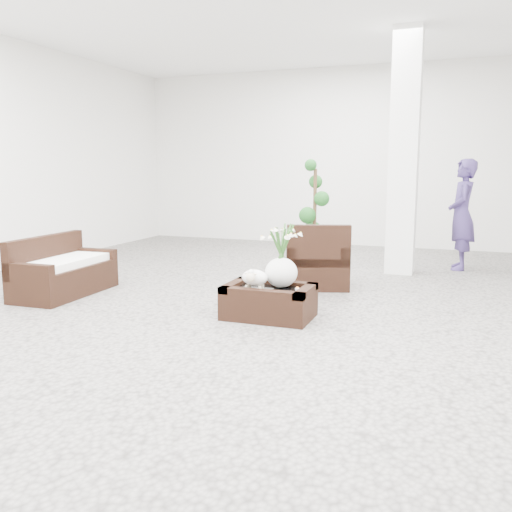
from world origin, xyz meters
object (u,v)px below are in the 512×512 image
(loveseat, at_px, (64,266))
(topiary, at_px, (315,216))
(coffee_table, at_px, (269,303))
(armchair, at_px, (317,255))

(loveseat, distance_m, topiary, 3.75)
(coffee_table, bearing_deg, topiary, 95.54)
(armchair, bearing_deg, coffee_table, 69.19)
(coffee_table, distance_m, topiary, 3.03)
(coffee_table, relative_size, armchair, 1.06)
(loveseat, height_order, topiary, topiary)
(armchair, relative_size, topiary, 0.52)
(topiary, bearing_deg, loveseat, -130.67)
(armchair, bearing_deg, loveseat, 10.99)
(armchair, xyz_separation_m, topiary, (-0.36, 1.27, 0.40))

